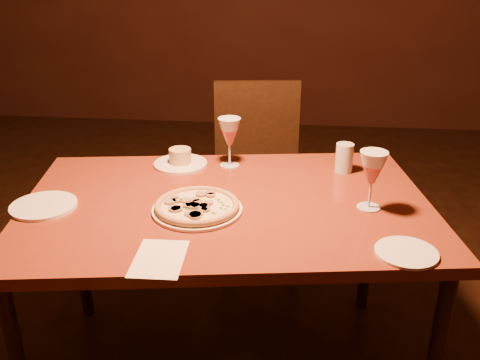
# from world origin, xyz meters

# --- Properties ---
(dining_table) EXTENTS (1.51, 1.09, 0.74)m
(dining_table) POSITION_xyz_m (-0.01, 0.25, 0.68)
(dining_table) COLOR maroon
(dining_table) RESTS_ON floor
(chair_far) EXTENTS (0.50, 0.50, 0.92)m
(chair_far) POSITION_xyz_m (0.04, 1.16, 0.52)
(chair_far) COLOR black
(chair_far) RESTS_ON floor
(pizza_plate) EXTENTS (0.30, 0.30, 0.03)m
(pizza_plate) POSITION_xyz_m (-0.10, 0.17, 0.76)
(pizza_plate) COLOR white
(pizza_plate) RESTS_ON dining_table
(ramekin_saucer) EXTENTS (0.21, 0.21, 0.07)m
(ramekin_saucer) POSITION_xyz_m (-0.23, 0.56, 0.77)
(ramekin_saucer) COLOR white
(ramekin_saucer) RESTS_ON dining_table
(wine_glass_far) EXTENTS (0.09, 0.09, 0.20)m
(wine_glass_far) POSITION_xyz_m (-0.04, 0.58, 0.84)
(wine_glass_far) COLOR #B9554D
(wine_glass_far) RESTS_ON dining_table
(wine_glass_right) EXTENTS (0.09, 0.09, 0.20)m
(wine_glass_right) POSITION_xyz_m (0.47, 0.25, 0.85)
(wine_glass_right) COLOR #B9554D
(wine_glass_right) RESTS_ON dining_table
(water_tumbler) EXTENTS (0.07, 0.07, 0.11)m
(water_tumbler) POSITION_xyz_m (0.41, 0.56, 0.80)
(water_tumbler) COLOR silver
(water_tumbler) RESTS_ON dining_table
(side_plate_left) EXTENTS (0.22, 0.22, 0.01)m
(side_plate_left) POSITION_xyz_m (-0.61, 0.14, 0.75)
(side_plate_left) COLOR white
(side_plate_left) RESTS_ON dining_table
(side_plate_near) EXTENTS (0.18, 0.18, 0.01)m
(side_plate_near) POSITION_xyz_m (0.54, -0.04, 0.75)
(side_plate_near) COLOR white
(side_plate_near) RESTS_ON dining_table
(menu_card) EXTENTS (0.14, 0.21, 0.00)m
(menu_card) POSITION_xyz_m (-0.15, -0.14, 0.75)
(menu_card) COLOR white
(menu_card) RESTS_ON dining_table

